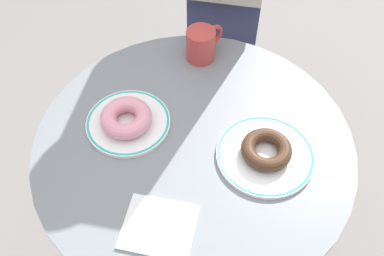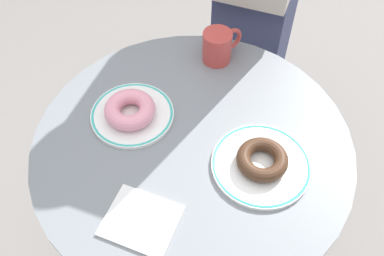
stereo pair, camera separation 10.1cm
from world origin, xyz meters
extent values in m
cylinder|color=slate|center=(0.00, 0.00, 0.73)|extent=(0.77, 0.77, 0.02)
cylinder|color=slate|center=(0.00, 0.00, 0.37)|extent=(0.06, 0.06, 0.70)
cylinder|color=slate|center=(0.00, 0.00, 0.01)|extent=(0.45, 0.45, 0.03)
cylinder|color=white|center=(-0.17, -0.03, 0.74)|extent=(0.21, 0.21, 0.01)
torus|color=#38B2A8|center=(-0.17, -0.03, 0.75)|extent=(0.20, 0.20, 0.01)
cylinder|color=white|center=(0.17, 0.04, 0.74)|extent=(0.23, 0.23, 0.01)
torus|color=#38B2A8|center=(0.17, 0.04, 0.75)|extent=(0.22, 0.22, 0.01)
torus|color=pink|center=(-0.16, -0.04, 0.77)|extent=(0.17, 0.17, 0.04)
torus|color=#422819|center=(0.17, 0.04, 0.77)|extent=(0.14, 0.14, 0.03)
cube|color=white|center=(0.05, -0.23, 0.74)|extent=(0.18, 0.17, 0.01)
cylinder|color=#B73D38|center=(-0.13, 0.26, 0.78)|extent=(0.08, 0.08, 0.09)
torus|color=#B73D38|center=(-0.11, 0.31, 0.79)|extent=(0.03, 0.07, 0.07)
cube|color=#2D3351|center=(-0.21, 0.62, 0.41)|extent=(0.33, 0.43, 0.82)
camera|label=1|loc=(0.29, -0.52, 1.57)|focal=40.02mm
camera|label=2|loc=(0.38, -0.47, 1.57)|focal=40.02mm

